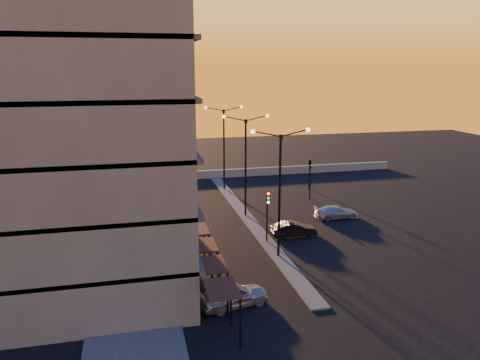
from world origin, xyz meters
name	(u,v)px	position (x,y,z in m)	size (l,w,h in m)	color
ground	(278,257)	(0.00, 0.00, 0.00)	(120.00, 120.00, 0.00)	black
sidewalk_west	(132,249)	(-10.50, 4.00, 0.06)	(5.00, 40.00, 0.12)	#474745
median	(245,215)	(0.00, 10.00, 0.06)	(1.20, 36.00, 0.12)	#474745
parapet	(230,173)	(2.00, 26.00, 0.50)	(44.00, 0.50, 1.00)	slate
building	(63,96)	(-14.00, 0.03, 11.91)	(14.35, 17.08, 25.00)	#6A655D
streetlamp_near	(280,183)	(0.00, 0.00, 5.59)	(4.32, 0.32, 9.51)	black
streetlamp_mid	(246,157)	(0.00, 10.00, 5.59)	(4.32, 0.32, 9.51)	black
streetlamp_far	(224,141)	(0.00, 20.00, 5.59)	(4.32, 0.32, 9.51)	black
traffic_light_main	(268,208)	(0.00, 2.87, 2.89)	(0.28, 0.44, 4.25)	black
signal_east_a	(310,181)	(8.00, 14.00, 1.93)	(0.13, 0.16, 3.60)	black
signal_east_b	(310,163)	(9.50, 18.00, 3.10)	(0.42, 1.99, 3.60)	black
car_hatchback	(233,295)	(-4.79, -6.32, 0.70)	(1.66, 4.14, 1.41)	#A4A5AB
car_sedan	(294,229)	(2.56, 3.82, 0.62)	(1.30, 3.74, 1.23)	black
car_wagon	(336,212)	(8.00, 7.43, 0.59)	(1.64, 4.04, 1.17)	#B2B3BB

